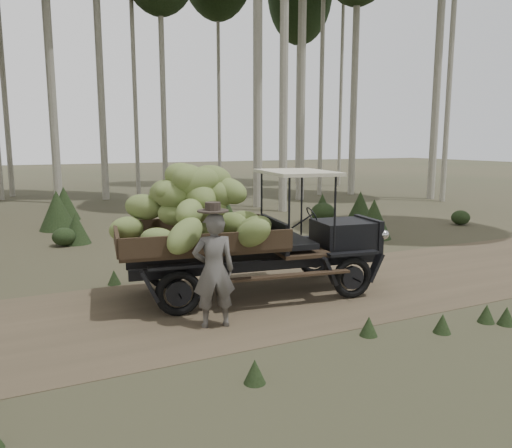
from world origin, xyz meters
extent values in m
plane|color=#473D2B|center=(0.00, 0.00, 0.00)|extent=(120.00, 120.00, 0.00)
cube|color=brown|center=(0.00, 0.00, 0.00)|extent=(70.00, 4.00, 0.01)
cube|color=black|center=(2.30, 0.10, 1.03)|extent=(1.16, 1.12, 0.57)
cube|color=black|center=(2.87, 0.01, 1.03)|extent=(0.25, 1.04, 0.64)
cube|color=black|center=(0.87, 0.31, 1.14)|extent=(0.29, 1.44, 0.57)
cube|color=#38281C|center=(-0.56, 0.52, 1.03)|extent=(3.13, 2.26, 0.08)
cube|color=#38281C|center=(-0.42, 1.44, 1.22)|extent=(2.87, 0.48, 0.33)
cube|color=#38281C|center=(-0.69, -0.40, 1.22)|extent=(2.87, 0.48, 0.33)
cube|color=#38281C|center=(-1.99, 0.73, 1.22)|extent=(0.33, 1.85, 0.33)
cube|color=beige|center=(1.31, 0.24, 2.29)|extent=(1.43, 1.91, 0.06)
cube|color=black|center=(0.57, 0.75, 0.64)|extent=(4.72, 0.79, 0.19)
cube|color=black|center=(0.46, -0.03, 0.64)|extent=(4.72, 0.79, 0.19)
torus|color=black|center=(2.22, 0.94, 0.39)|extent=(0.80, 0.25, 0.78)
torus|color=black|center=(1.98, -0.69, 0.39)|extent=(0.80, 0.25, 0.78)
torus|color=black|center=(-0.95, 1.41, 0.39)|extent=(0.80, 0.25, 0.78)
torus|color=black|center=(-1.19, -0.22, 0.39)|extent=(0.80, 0.25, 0.78)
sphere|color=beige|center=(3.01, 0.46, 1.08)|extent=(0.19, 0.19, 0.19)
sphere|color=beige|center=(2.88, -0.46, 1.08)|extent=(0.19, 0.19, 0.19)
ellipsoid|color=olive|center=(0.53, 0.99, 1.30)|extent=(0.80, 0.92, 0.50)
ellipsoid|color=olive|center=(-0.88, 1.10, 1.66)|extent=(0.67, 0.85, 0.57)
ellipsoid|color=olive|center=(-0.99, 0.66, 1.93)|extent=(0.95, 0.81, 0.67)
ellipsoid|color=olive|center=(-0.76, 0.69, 2.23)|extent=(0.94, 0.74, 0.70)
ellipsoid|color=olive|center=(-0.34, 1.30, 1.29)|extent=(0.67, 0.95, 0.52)
ellipsoid|color=olive|center=(-0.93, 0.64, 1.60)|extent=(0.73, 0.51, 0.48)
ellipsoid|color=olive|center=(-0.23, 0.40, 1.92)|extent=(0.82, 0.90, 0.61)
ellipsoid|color=olive|center=(-0.47, 0.67, 2.19)|extent=(0.88, 0.54, 0.47)
ellipsoid|color=olive|center=(-0.45, 0.74, 1.29)|extent=(0.76, 0.51, 0.44)
ellipsoid|color=olive|center=(-0.68, 0.67, 1.60)|extent=(0.88, 0.81, 0.49)
ellipsoid|color=olive|center=(-0.91, 0.70, 1.99)|extent=(0.97, 0.69, 0.47)
ellipsoid|color=olive|center=(-0.32, 0.53, 2.19)|extent=(0.86, 0.63, 0.56)
ellipsoid|color=olive|center=(0.37, 0.13, 1.30)|extent=(0.85, 0.56, 0.64)
ellipsoid|color=olive|center=(-1.37, 1.22, 1.67)|extent=(0.89, 0.93, 0.51)
ellipsoid|color=olive|center=(-0.05, 0.29, 2.00)|extent=(0.77, 0.93, 0.60)
ellipsoid|color=olive|center=(-0.71, 0.58, 2.20)|extent=(0.96, 0.89, 0.66)
ellipsoid|color=olive|center=(-1.42, 0.08, 1.26)|extent=(0.76, 0.71, 0.43)
ellipsoid|color=olive|center=(-0.54, 0.53, 1.67)|extent=(0.85, 0.94, 0.66)
ellipsoid|color=olive|center=(-0.55, 0.44, 1.91)|extent=(0.60, 0.99, 0.79)
ellipsoid|color=olive|center=(-0.55, 0.47, 2.15)|extent=(0.98, 0.73, 0.69)
ellipsoid|color=olive|center=(0.20, 0.78, 1.27)|extent=(0.80, 0.93, 0.55)
ellipsoid|color=olive|center=(-0.87, 0.08, 1.68)|extent=(0.82, 0.95, 0.53)
ellipsoid|color=olive|center=(-1.07, 0.96, 1.95)|extent=(0.63, 0.91, 0.66)
ellipsoid|color=olive|center=(-0.30, 0.61, 2.18)|extent=(0.90, 0.77, 0.45)
ellipsoid|color=olive|center=(-1.72, 1.18, 1.29)|extent=(0.83, 0.69, 0.56)
ellipsoid|color=olive|center=(-0.38, 0.47, 1.69)|extent=(0.84, 0.91, 0.61)
ellipsoid|color=olive|center=(-1.11, -0.39, 1.38)|extent=(1.00, 0.86, 0.78)
ellipsoid|color=olive|center=(0.01, -0.56, 1.36)|extent=(0.77, 0.95, 0.72)
imported|color=#524F4B|center=(-0.83, -0.93, 0.90)|extent=(0.73, 0.55, 1.81)
cylinder|color=#332B24|center=(-0.83, -0.93, 1.83)|extent=(0.57, 0.57, 0.02)
cylinder|color=#332B24|center=(-0.83, -0.93, 1.89)|extent=(0.28, 0.28, 0.14)
cylinder|color=#B2AD9E|center=(13.04, 14.34, 8.17)|extent=(0.37, 0.37, 16.34)
cylinder|color=#B2AD9E|center=(-1.72, 17.16, 7.98)|extent=(0.39, 0.39, 15.96)
cylinder|color=#B2AD9E|center=(9.25, 13.45, 8.35)|extent=(0.41, 0.41, 16.70)
cylinder|color=#B2AD9E|center=(3.29, 16.55, 7.31)|extent=(0.26, 0.26, 14.63)
cylinder|color=#B2AD9E|center=(15.36, 10.83, 9.45)|extent=(0.38, 0.38, 18.90)
cylinder|color=#B2AD9E|center=(15.09, 9.79, 8.84)|extent=(0.25, 0.25, 17.69)
cylinder|color=#B2AD9E|center=(15.70, 19.30, 10.08)|extent=(0.22, 0.22, 20.17)
cylinder|color=#B2AD9E|center=(11.35, 14.89, 9.96)|extent=(0.23, 0.23, 19.91)
cylinder|color=#B2AD9E|center=(14.61, 22.78, 7.82)|extent=(0.35, 0.35, 15.65)
cylinder|color=#B2AD9E|center=(2.12, 17.46, 8.04)|extent=(0.21, 0.21, 16.08)
cylinder|color=#B2AD9E|center=(8.49, 22.30, 8.53)|extent=(0.21, 0.21, 17.07)
cone|color=#233319|center=(-2.34, 9.39, 0.65)|extent=(1.17, 1.17, 1.30)
cone|color=#233319|center=(6.07, 3.78, 0.59)|extent=(1.06, 1.06, 1.18)
ellipsoid|color=#233319|center=(5.41, 4.38, 0.25)|extent=(0.62, 0.62, 0.49)
cone|color=#233319|center=(-1.93, 11.55, 0.62)|extent=(1.11, 1.11, 1.24)
ellipsoid|color=#233319|center=(10.36, 4.39, 0.26)|extent=(0.63, 0.63, 0.50)
cone|color=#233319|center=(6.83, 7.72, 0.47)|extent=(0.84, 0.84, 0.94)
ellipsoid|color=#233319|center=(6.42, 7.05, 0.35)|extent=(0.85, 0.85, 0.68)
ellipsoid|color=#233319|center=(-2.39, 6.60, 0.26)|extent=(0.64, 0.64, 0.51)
cone|color=#233319|center=(-2.04, 6.78, 0.44)|extent=(0.80, 0.80, 0.88)
cone|color=#233319|center=(7.78, 6.66, 0.54)|extent=(0.98, 0.98, 1.09)
cone|color=#233319|center=(4.00, 10.09, 0.26)|extent=(0.47, 0.47, 0.53)
cone|color=#233319|center=(2.19, -2.67, 0.15)|extent=(0.27, 0.27, 0.30)
cone|color=#233319|center=(-1.01, 2.44, 0.15)|extent=(0.27, 0.27, 0.30)
cone|color=#233319|center=(3.36, -2.87, 0.15)|extent=(0.27, 0.27, 0.30)
cone|color=#233319|center=(-1.02, 2.39, 0.15)|extent=(0.27, 0.27, 0.30)
cone|color=#233319|center=(-1.06, -2.88, 0.15)|extent=(0.27, 0.27, 0.30)
cone|color=#233319|center=(-1.82, 2.14, 0.15)|extent=(0.27, 0.27, 0.30)
cone|color=#233319|center=(1.11, -2.28, 0.15)|extent=(0.27, 0.27, 0.30)
cone|color=#233319|center=(3.16, -2.66, 0.15)|extent=(0.27, 0.27, 0.30)
cone|color=#233319|center=(3.55, 2.52, 0.15)|extent=(0.27, 0.27, 0.30)
camera|label=1|loc=(-3.48, -7.93, 2.87)|focal=35.00mm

